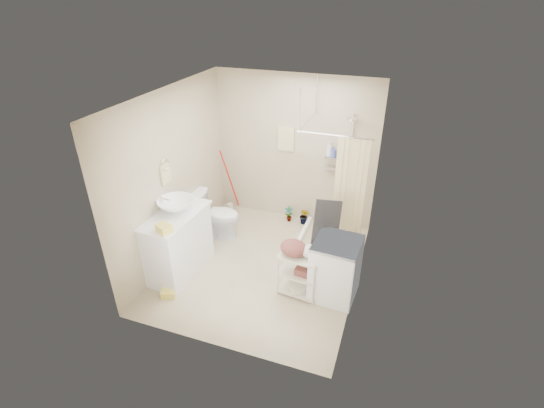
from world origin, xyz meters
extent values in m
plane|color=#B8AA8A|center=(0.00, 0.00, 0.00)|extent=(3.20, 3.20, 0.00)
cube|color=silver|center=(0.00, 0.00, 2.60)|extent=(2.80, 3.20, 0.04)
cube|color=#B7AA8E|center=(0.00, 1.60, 1.30)|extent=(2.80, 0.04, 2.60)
cube|color=#B7AA8E|center=(0.00, -1.60, 1.30)|extent=(2.80, 0.04, 2.60)
cube|color=#B7AA8E|center=(-1.40, 0.00, 1.30)|extent=(0.04, 3.20, 2.60)
cube|color=#B7AA8E|center=(1.40, 0.00, 1.30)|extent=(0.04, 3.20, 2.60)
cube|color=silver|center=(-1.16, -0.48, 0.49)|extent=(0.69, 1.15, 0.98)
imported|color=white|center=(-1.15, -0.39, 1.07)|extent=(0.67, 0.67, 0.18)
cube|color=#DECB4A|center=(-1.01, -0.91, 1.03)|extent=(0.24, 0.22, 0.11)
cube|color=#F4E552|center=(-1.01, -1.05, 0.07)|extent=(0.33, 0.29, 0.15)
imported|color=silver|center=(-1.04, 0.56, 0.40)|extent=(0.82, 0.51, 0.81)
imported|color=brown|center=(-0.02, 1.41, 0.15)|extent=(0.18, 0.15, 0.29)
imported|color=#96542C|center=(0.27, 1.41, 0.16)|extent=(0.22, 0.21, 0.32)
cube|color=beige|center=(-0.15, 1.58, 1.50)|extent=(0.28, 0.03, 0.42)
imported|color=silver|center=(0.61, 1.51, 1.44)|extent=(0.13, 0.13, 0.25)
imported|color=#404D9E|center=(0.68, 1.51, 1.40)|extent=(0.10, 0.10, 0.17)
cube|color=white|center=(1.14, -0.24, 0.44)|extent=(0.64, 0.65, 0.87)
camera|label=1|loc=(1.72, -4.49, 3.79)|focal=26.00mm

